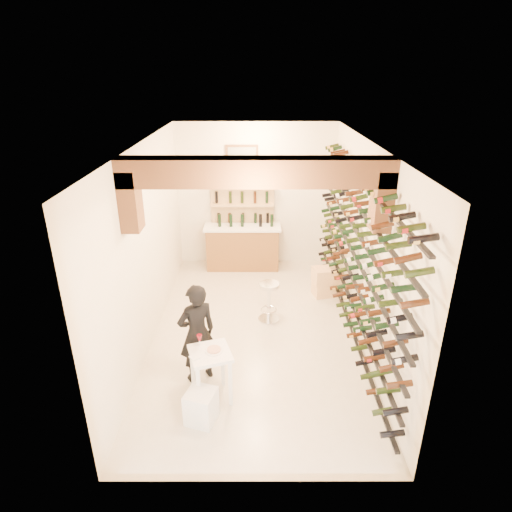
{
  "coord_description": "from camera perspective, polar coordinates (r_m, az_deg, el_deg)",
  "views": [
    {
      "loc": [
        -0.01,
        -6.4,
        4.22
      ],
      "look_at": [
        0.0,
        0.3,
        1.3
      ],
      "focal_mm": 30.33,
      "sensor_mm": 36.0,
      "label": 1
    }
  ],
  "objects": [
    {
      "name": "wine_rack",
      "position": [
        7.11,
        12.44,
        0.87
      ],
      "size": [
        0.32,
        5.7,
        2.56
      ],
      "color": "black",
      "rests_on": "ground"
    },
    {
      "name": "crate_lower",
      "position": [
        8.84,
        9.13,
        -4.24
      ],
      "size": [
        0.55,
        0.44,
        0.29
      ],
      "primitive_type": "cube",
      "rotation": [
        0.0,
        0.0,
        0.24
      ],
      "color": "#E3B47D",
      "rests_on": "ground"
    },
    {
      "name": "crate_upper",
      "position": [
        8.71,
        9.26,
        -2.52
      ],
      "size": [
        0.58,
        0.45,
        0.3
      ],
      "primitive_type": "cube",
      "rotation": [
        0.0,
        0.0,
        0.2
      ],
      "color": "#E3B47D",
      "rests_on": "crate_lower"
    },
    {
      "name": "ground",
      "position": [
        7.67,
        0.0,
        -9.85
      ],
      "size": [
        6.0,
        6.0,
        0.0
      ],
      "primitive_type": "plane",
      "color": "beige",
      "rests_on": "ground"
    },
    {
      "name": "back_shelving",
      "position": [
        9.79,
        -1.78,
        5.35
      ],
      "size": [
        1.4,
        0.31,
        2.73
      ],
      "color": "tan",
      "rests_on": "ground"
    },
    {
      "name": "back_counter",
      "position": [
        9.78,
        -1.77,
        1.37
      ],
      "size": [
        1.7,
        0.62,
        1.29
      ],
      "color": "brown",
      "rests_on": "ground"
    },
    {
      "name": "tasting_table",
      "position": [
        5.98,
        -6.04,
        -13.51
      ],
      "size": [
        0.67,
        0.67,
        0.93
      ],
      "rotation": [
        0.0,
        0.0,
        0.32
      ],
      "color": "white",
      "rests_on": "ground"
    },
    {
      "name": "chrome_barstool",
      "position": [
        7.77,
        1.71,
        -5.68
      ],
      "size": [
        0.38,
        0.38,
        0.74
      ],
      "rotation": [
        0.0,
        0.0,
        0.18
      ],
      "color": "silver",
      "rests_on": "ground"
    },
    {
      "name": "white_stool",
      "position": [
        5.93,
        -7.24,
        -19.07
      ],
      "size": [
        0.45,
        0.45,
        0.45
      ],
      "primitive_type": "cube",
      "rotation": [
        0.0,
        0.0,
        -0.31
      ],
      "color": "white",
      "rests_on": "ground"
    },
    {
      "name": "person",
      "position": [
        6.27,
        -7.79,
        -10.09
      ],
      "size": [
        0.67,
        0.6,
        1.54
      ],
      "primitive_type": "imported",
      "rotation": [
        0.0,
        0.0,
        3.66
      ],
      "color": "black",
      "rests_on": "ground"
    },
    {
      "name": "room_shell",
      "position": [
        6.45,
        0.0,
        5.77
      ],
      "size": [
        3.52,
        6.02,
        3.21
      ],
      "color": "#EDE4CE",
      "rests_on": "ground"
    }
  ]
}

